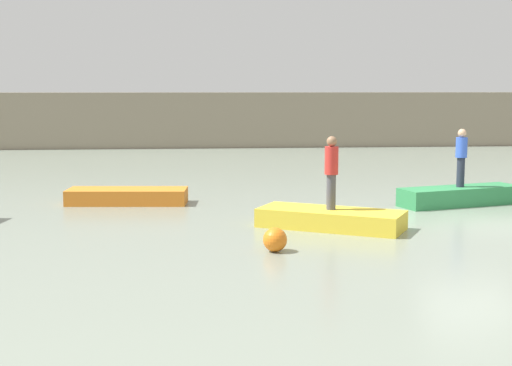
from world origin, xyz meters
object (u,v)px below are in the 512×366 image
object	(u,v)px
rowboat_orange	(127,196)
person_red_shirt	(331,169)
mooring_buoy	(275,240)
rowboat_green	(460,196)
person_blue_shirt	(461,155)
rowboat_yellow	(331,219)

from	to	relation	value
rowboat_orange	person_red_shirt	world-z (taller)	person_red_shirt
rowboat_orange	mooring_buoy	xyz separation A→B (m)	(3.50, -6.48, 0.03)
rowboat_orange	mooring_buoy	size ratio (longest dim) A/B	6.87
rowboat_orange	mooring_buoy	bearing A→B (deg)	-56.43
rowboat_green	mooring_buoy	xyz separation A→B (m)	(-5.93, -5.39, -0.01)
person_red_shirt	mooring_buoy	distance (m)	3.07
rowboat_orange	person_blue_shirt	world-z (taller)	person_blue_shirt
person_red_shirt	rowboat_yellow	bearing A→B (deg)	180.00
rowboat_green	person_red_shirt	world-z (taller)	person_red_shirt
rowboat_orange	rowboat_yellow	bearing A→B (deg)	-33.82
person_blue_shirt	mooring_buoy	size ratio (longest dim) A/B	3.34
person_blue_shirt	mooring_buoy	bearing A→B (deg)	-137.74
person_red_shirt	rowboat_green	bearing A→B (deg)	35.19
mooring_buoy	rowboat_yellow	bearing A→B (deg)	55.49
rowboat_green	mooring_buoy	world-z (taller)	rowboat_green
rowboat_green	person_red_shirt	distance (m)	5.41
person_red_shirt	person_blue_shirt	bearing A→B (deg)	35.19
rowboat_yellow	mooring_buoy	size ratio (longest dim) A/B	6.90
rowboat_yellow	rowboat_green	bearing A→B (deg)	64.04
rowboat_orange	mooring_buoy	distance (m)	7.37
person_red_shirt	person_blue_shirt	world-z (taller)	person_red_shirt
rowboat_green	person_red_shirt	size ratio (longest dim) A/B	2.07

